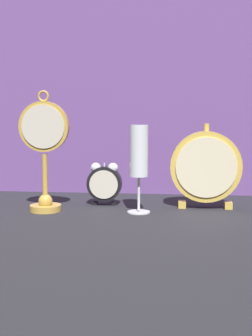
{
  "coord_description": "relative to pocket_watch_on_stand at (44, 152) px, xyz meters",
  "views": [
    {
      "loc": [
        0.13,
        -1.13,
        0.25
      ],
      "look_at": [
        0.0,
        0.08,
        0.11
      ],
      "focal_mm": 50.0,
      "sensor_mm": 36.0,
      "label": 1
    }
  ],
  "objects": [
    {
      "name": "pocket_watch_on_stand",
      "position": [
        0.0,
        0.0,
        0.0
      ],
      "size": [
        0.13,
        0.08,
        0.31
      ],
      "color": "gold",
      "rests_on": "ground_plane"
    },
    {
      "name": "ground_plane",
      "position": [
        0.21,
        -0.03,
        -0.15
      ],
      "size": [
        4.0,
        4.0,
        0.0
      ],
      "primitive_type": "plane",
      "color": "#232328"
    },
    {
      "name": "fabric_backdrop_drape",
      "position": [
        0.21,
        0.3,
        0.17
      ],
      "size": [
        1.66,
        0.01,
        0.64
      ],
      "primitive_type": "cube",
      "color": "#6B478E",
      "rests_on": "ground_plane"
    },
    {
      "name": "mantel_clock_silver",
      "position": [
        0.41,
        0.08,
        -0.04
      ],
      "size": [
        0.19,
        0.04,
        0.23
      ],
      "color": "gold",
      "rests_on": "ground_plane"
    },
    {
      "name": "alarm_clock_twin_bell",
      "position": [
        0.14,
        0.09,
        -0.09
      ],
      "size": [
        0.1,
        0.03,
        0.12
      ],
      "color": "black",
      "rests_on": "ground_plane"
    },
    {
      "name": "champagne_flute",
      "position": [
        0.24,
        0.01,
        -0.01
      ],
      "size": [
        0.06,
        0.06,
        0.22
      ],
      "color": "silver",
      "rests_on": "ground_plane"
    }
  ]
}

